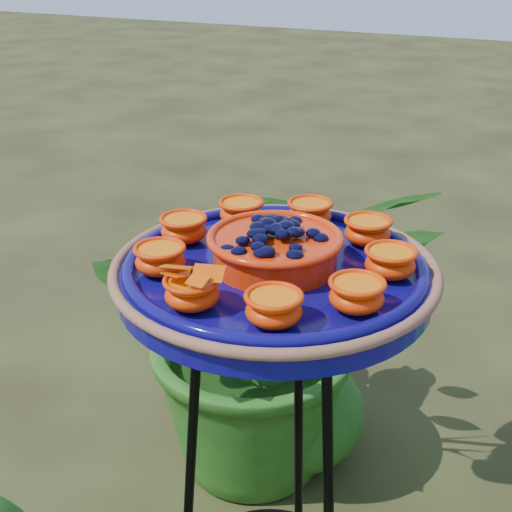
% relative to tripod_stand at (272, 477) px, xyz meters
% --- Properties ---
extents(tripod_stand, '(0.37, 0.40, 0.99)m').
position_rel_tripod_stand_xyz_m(tripod_stand, '(0.00, 0.00, 0.00)').
color(tripod_stand, black).
rests_on(tripod_stand, ground).
extents(feeder_dish, '(0.53, 0.53, 0.12)m').
position_rel_tripod_stand_xyz_m(feeder_dish, '(-0.00, -0.00, 0.43)').
color(feeder_dish, '#0C085F').
rests_on(feeder_dish, tripod_stand).
extents(shrub_back_left, '(1.17, 1.12, 1.00)m').
position_rel_tripod_stand_xyz_m(shrub_back_left, '(-0.31, 0.70, -0.10)').
color(shrub_back_left, '#245516').
rests_on(shrub_back_left, ground).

